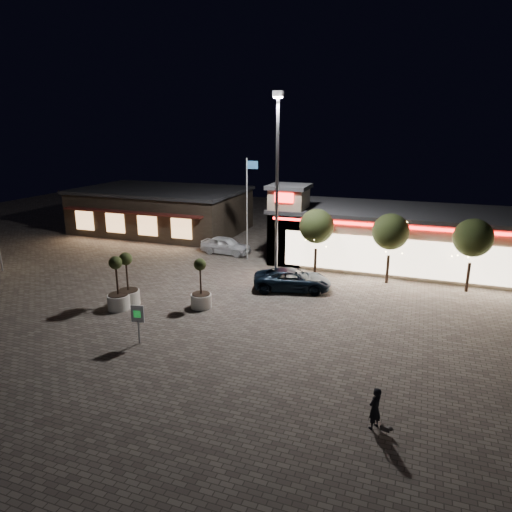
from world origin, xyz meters
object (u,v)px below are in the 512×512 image
(planter_left, at_px, (118,293))
(white_sedan, at_px, (226,245))
(pedestrian, at_px, (375,408))
(planter_mid, at_px, (128,289))
(valet_sign, at_px, (138,317))
(pickup_truck, at_px, (292,280))

(planter_left, bearing_deg, white_sedan, 85.60)
(pedestrian, xyz_separation_m, planter_mid, (-15.07, 6.88, 0.21))
(planter_left, bearing_deg, valet_sign, -42.69)
(pedestrian, bearing_deg, white_sedan, -111.96)
(white_sedan, relative_size, valet_sign, 2.15)
(white_sedan, height_order, planter_mid, planter_mid)
(planter_left, bearing_deg, pedestrian, -21.89)
(pedestrian, relative_size, planter_mid, 0.49)
(white_sedan, relative_size, planter_left, 1.34)
(planter_left, xyz_separation_m, valet_sign, (3.66, -3.38, 0.40))
(white_sedan, distance_m, pedestrian, 23.97)
(planter_left, distance_m, planter_mid, 0.78)
(pickup_truck, bearing_deg, white_sedan, 34.16)
(pickup_truck, relative_size, pedestrian, 3.18)
(valet_sign, bearing_deg, planter_left, 137.31)
(pickup_truck, relative_size, planter_mid, 1.55)
(pickup_truck, xyz_separation_m, pedestrian, (6.58, -12.74, 0.09))
(planter_mid, height_order, valet_sign, planter_mid)
(pedestrian, xyz_separation_m, valet_sign, (-11.56, 2.74, 0.60))
(valet_sign, bearing_deg, pickup_truck, 63.56)
(pedestrian, bearing_deg, planter_mid, -82.84)
(pickup_truck, distance_m, planter_mid, 10.32)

